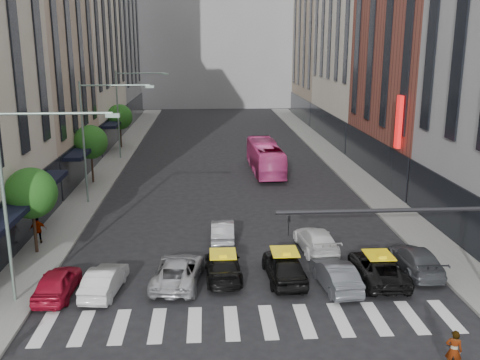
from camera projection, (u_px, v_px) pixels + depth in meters
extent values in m
plane|color=black|center=(258.00, 341.00, 21.80)|extent=(160.00, 160.00, 0.00)
cube|color=slate|center=(105.00, 172.00, 50.08)|extent=(3.00, 96.00, 0.15)
cube|color=slate|center=(347.00, 169.00, 51.49)|extent=(3.00, 96.00, 0.15)
cube|color=tan|center=(26.00, 41.00, 44.85)|extent=(8.00, 16.00, 24.00)
cube|color=gray|center=(104.00, 21.00, 79.88)|extent=(8.00, 18.00, 30.00)
cube|color=brown|center=(426.00, 29.00, 45.72)|extent=(8.00, 18.00, 26.00)
cube|color=tan|center=(328.00, 29.00, 82.21)|extent=(8.00, 18.00, 28.00)
cube|color=gray|center=(215.00, 9.00, 99.51)|extent=(30.00, 10.00, 36.00)
cylinder|color=black|center=(34.00, 226.00, 30.31)|extent=(0.18, 0.18, 3.15)
sphere|color=#1C4D16|center=(31.00, 193.00, 29.83)|extent=(2.88, 2.88, 2.88)
cylinder|color=black|center=(92.00, 164.00, 45.78)|extent=(0.18, 0.18, 3.15)
sphere|color=#1C4D16|center=(91.00, 142.00, 45.30)|extent=(2.88, 2.88, 2.88)
cylinder|color=black|center=(121.00, 134.00, 61.25)|extent=(0.18, 0.18, 3.15)
sphere|color=#1C4D16|center=(120.00, 117.00, 60.77)|extent=(2.88, 2.88, 2.88)
cylinder|color=gray|center=(5.00, 208.00, 23.84)|extent=(0.16, 0.16, 9.00)
cylinder|color=gray|center=(54.00, 114.00, 22.95)|extent=(5.00, 0.12, 0.12)
cube|color=gray|center=(113.00, 115.00, 23.13)|extent=(0.60, 0.25, 0.18)
cylinder|color=gray|center=(84.00, 143.00, 39.31)|extent=(0.16, 0.16, 9.00)
cylinder|color=gray|center=(115.00, 85.00, 38.42)|extent=(5.00, 0.12, 0.12)
cube|color=gray|center=(150.00, 87.00, 38.59)|extent=(0.60, 0.25, 0.18)
cylinder|color=gray|center=(118.00, 115.00, 54.77)|extent=(0.16, 0.16, 9.00)
cylinder|color=gray|center=(141.00, 73.00, 53.89)|extent=(5.00, 0.12, 0.12)
cube|color=gray|center=(166.00, 74.00, 54.06)|extent=(0.60, 0.25, 0.18)
cylinder|color=black|center=(410.00, 210.00, 19.73)|extent=(10.00, 0.16, 0.16)
imported|color=black|center=(289.00, 225.00, 19.58)|extent=(0.13, 0.16, 0.80)
cube|color=red|center=(399.00, 122.00, 40.42)|extent=(0.30, 0.70, 4.00)
imported|color=maroon|center=(57.00, 282.00, 25.54)|extent=(1.72, 4.03, 1.36)
imported|color=#B9B9B9|center=(105.00, 280.00, 25.84)|extent=(1.85, 4.10, 1.31)
imported|color=#AAABAF|center=(178.00, 271.00, 26.86)|extent=(2.78, 5.09, 1.35)
imported|color=black|center=(223.00, 266.00, 27.50)|extent=(1.97, 4.55, 1.30)
imported|color=black|center=(284.00, 266.00, 27.20)|extent=(2.03, 4.61, 1.54)
imported|color=#46494E|center=(335.00, 275.00, 26.38)|extent=(1.90, 4.28, 1.36)
imported|color=black|center=(378.00, 268.00, 27.20)|extent=(2.39, 4.97, 1.37)
imported|color=#3F4247|center=(416.00, 260.00, 28.24)|extent=(1.97, 4.72, 1.36)
imported|color=#A9A9AE|center=(223.00, 231.00, 32.67)|extent=(1.48, 3.95, 1.29)
imported|color=silver|center=(316.00, 240.00, 31.08)|extent=(2.23, 4.81, 1.36)
imported|color=#D33E86|center=(265.00, 157.00, 50.00)|extent=(2.70, 10.36, 2.87)
imported|color=gray|center=(456.00, 333.00, 19.05)|extent=(0.69, 0.59, 1.60)
imported|color=gray|center=(38.00, 230.00, 31.84)|extent=(1.05, 0.63, 1.67)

